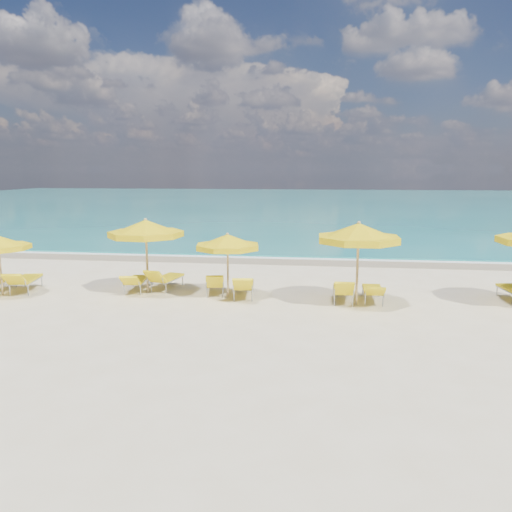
# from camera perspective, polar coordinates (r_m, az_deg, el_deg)

# --- Properties ---
(ground_plane) EXTENTS (120.00, 120.00, 0.00)m
(ground_plane) POSITION_cam_1_polar(r_m,az_deg,el_deg) (16.16, -0.70, -5.10)
(ground_plane) COLOR beige
(ocean) EXTENTS (120.00, 80.00, 0.30)m
(ocean) POSITION_cam_1_polar(r_m,az_deg,el_deg) (63.63, 5.51, 6.07)
(ocean) COLOR #157978
(ocean) RESTS_ON ground
(wet_sand_band) EXTENTS (120.00, 2.60, 0.01)m
(wet_sand_band) POSITION_cam_1_polar(r_m,az_deg,el_deg) (23.34, 1.89, -0.44)
(wet_sand_band) COLOR tan
(wet_sand_band) RESTS_ON ground
(foam_line) EXTENTS (120.00, 1.20, 0.03)m
(foam_line) POSITION_cam_1_polar(r_m,az_deg,el_deg) (24.12, 2.08, -0.10)
(foam_line) COLOR white
(foam_line) RESTS_ON ground
(whitecap_near) EXTENTS (14.00, 0.36, 0.05)m
(whitecap_near) POSITION_cam_1_polar(r_m,az_deg,el_deg) (33.74, -6.69, 2.70)
(whitecap_near) COLOR white
(whitecap_near) RESTS_ON ground
(whitecap_far) EXTENTS (18.00, 0.30, 0.05)m
(whitecap_far) POSITION_cam_1_polar(r_m,az_deg,el_deg) (40.09, 15.76, 3.52)
(whitecap_far) COLOR white
(whitecap_far) RESTS_ON ground
(umbrella_3) EXTENTS (3.17, 3.17, 2.57)m
(umbrella_3) POSITION_cam_1_polar(r_m,az_deg,el_deg) (17.20, -12.48, 3.01)
(umbrella_3) COLOR tan
(umbrella_3) RESTS_ON ground
(umbrella_4) EXTENTS (2.56, 2.56, 2.16)m
(umbrella_4) POSITION_cam_1_polar(r_m,az_deg,el_deg) (16.19, -3.27, 1.56)
(umbrella_4) COLOR tan
(umbrella_4) RESTS_ON ground
(umbrella_5) EXTENTS (3.38, 3.38, 2.63)m
(umbrella_5) POSITION_cam_1_polar(r_m,az_deg,el_deg) (15.58, 11.64, 2.53)
(umbrella_5) COLOR tan
(umbrella_5) RESTS_ON ground
(lounger_2_right) EXTENTS (1.05, 2.09, 0.88)m
(lounger_2_right) POSITION_cam_1_polar(r_m,az_deg,el_deg) (19.06, -24.83, -2.96)
(lounger_2_right) COLOR #A5A8AD
(lounger_2_right) RESTS_ON ground
(lounger_3_left) EXTENTS (0.83, 1.90, 0.78)m
(lounger_3_left) POSITION_cam_1_polar(r_m,az_deg,el_deg) (17.84, -13.51, -3.21)
(lounger_3_left) COLOR #A5A8AD
(lounger_3_left) RESTS_ON ground
(lounger_3_right) EXTENTS (0.97, 1.93, 0.88)m
(lounger_3_right) POSITION_cam_1_polar(r_m,az_deg,el_deg) (17.91, -10.16, -3.00)
(lounger_3_right) COLOR #A5A8AD
(lounger_3_right) RESTS_ON ground
(lounger_4_left) EXTENTS (0.92, 1.80, 0.85)m
(lounger_4_left) POSITION_cam_1_polar(r_m,az_deg,el_deg) (17.05, -4.71, -3.57)
(lounger_4_left) COLOR #A5A8AD
(lounger_4_left) RESTS_ON ground
(lounger_4_right) EXTENTS (0.86, 1.97, 0.89)m
(lounger_4_right) POSITION_cam_1_polar(r_m,az_deg,el_deg) (16.58, -1.41, -3.87)
(lounger_4_right) COLOR #A5A8AD
(lounger_4_right) RESTS_ON ground
(lounger_5_left) EXTENTS (0.65, 1.82, 0.89)m
(lounger_5_left) POSITION_cam_1_polar(r_m,az_deg,el_deg) (16.24, 9.92, -4.34)
(lounger_5_left) COLOR #A5A8AD
(lounger_5_left) RESTS_ON ground
(lounger_5_right) EXTENTS (0.64, 1.84, 0.75)m
(lounger_5_right) POSITION_cam_1_polar(r_m,az_deg,el_deg) (16.41, 13.18, -4.34)
(lounger_5_right) COLOR #A5A8AD
(lounger_5_right) RESTS_ON ground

